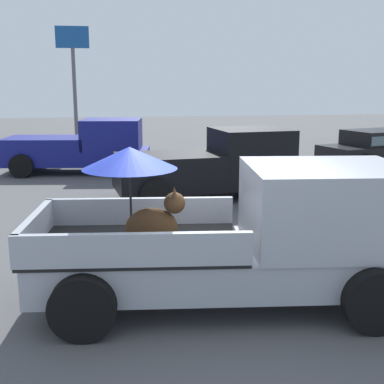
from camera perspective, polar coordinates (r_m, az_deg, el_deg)
The scene contains 6 objects.
ground_plane at distance 7.25m, azimuth 3.34°, elevation -12.14°, with size 80.00×80.00×0.00m, color #4C4C4F.
pickup_truck_main at distance 6.96m, azimuth 7.03°, elevation -4.76°, with size 5.23×2.72×2.20m.
pickup_truck_red at distance 13.35m, azimuth 2.64°, elevation 3.07°, with size 4.97×2.58×1.80m.
pickup_truck_far at distance 17.53m, azimuth -12.15°, elevation 4.98°, with size 5.01×2.71×1.80m.
parked_sedan_near at distance 19.56m, azimuth 20.10°, elevation 4.84°, with size 4.61×2.79×1.33m.
motel_sign at distance 22.96m, azimuth -13.18°, elevation 13.74°, with size 1.40×0.16×5.34m.
Camera 1 is at (-1.52, -6.43, 2.98)m, focal length 47.47 mm.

